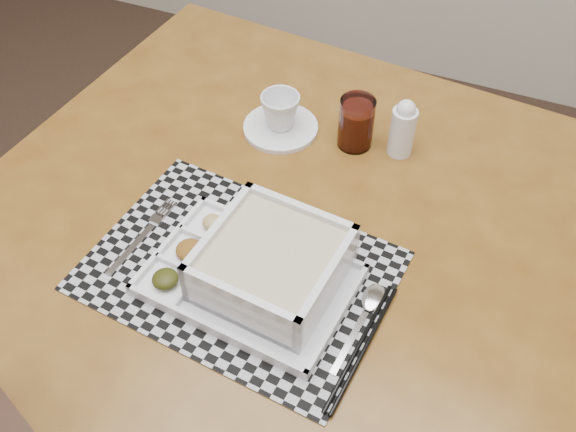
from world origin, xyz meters
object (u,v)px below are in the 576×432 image
Objects in this scene: cup at (280,111)px; juice_glass at (356,124)px; dining_table at (275,259)px; creamer_bottle at (403,128)px; serving_tray at (265,268)px.

cup is 0.15m from juice_glass.
dining_table is at bearing -64.04° from cup.
cup is 0.24m from creamer_bottle.
dining_table is 9.90× the size of creamer_bottle.
creamer_bottle is (0.24, 0.03, 0.01)m from cup.
creamer_bottle reaches higher than cup.
serving_tray is at bearing -73.11° from dining_table.
cup is at bearing 110.56° from dining_table.
dining_table is at bearing 106.89° from serving_tray.
dining_table is 0.30m from juice_glass.
cup is at bearing -173.44° from juice_glass.
juice_glass is (0.02, 0.37, 0.01)m from serving_tray.
dining_table is 0.34m from creamer_bottle.
juice_glass is (0.15, 0.02, 0.00)m from cup.
serving_tray is 0.40m from creamer_bottle.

